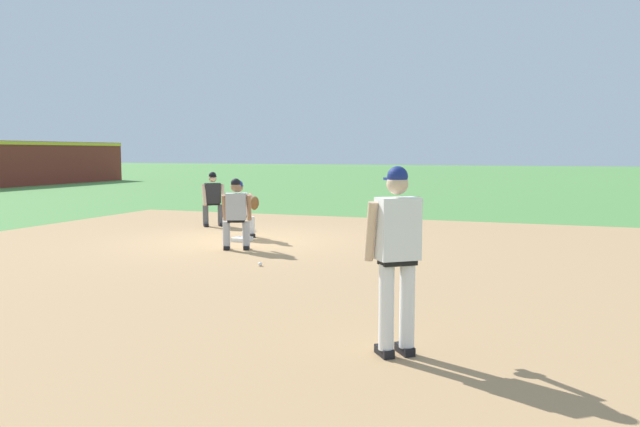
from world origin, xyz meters
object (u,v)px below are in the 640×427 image
(first_base_bag, at_px, (242,239))
(pitcher, at_px, (397,249))
(baseball, at_px, (260,264))
(baserunner, at_px, (236,211))
(umpire, at_px, (213,197))
(first_baseman, at_px, (240,207))

(first_base_bag, height_order, pitcher, pitcher)
(baseball, distance_m, baserunner, 2.08)
(pitcher, bearing_deg, umpire, 38.87)
(first_baseman, relative_size, baserunner, 0.92)
(first_baseman, bearing_deg, pitcher, -142.62)
(umpire, bearing_deg, baserunner, -143.84)
(first_base_bag, xyz_separation_m, pitcher, (-6.47, -5.02, 1.01))
(first_base_bag, xyz_separation_m, first_baseman, (0.46, 0.28, 0.69))
(first_baseman, xyz_separation_m, umpire, (1.78, 1.73, 0.06))
(first_baseman, bearing_deg, umpire, 44.12)
(baseball, bearing_deg, baserunner, 39.80)
(pitcher, distance_m, umpire, 11.20)
(baseball, distance_m, pitcher, 5.20)
(first_base_bag, bearing_deg, baserunner, -157.99)
(first_baseman, bearing_deg, baserunner, -155.22)
(baseball, relative_size, first_baseman, 0.06)
(pitcher, bearing_deg, first_baseman, 37.38)
(umpire, bearing_deg, first_baseman, -135.88)
(pitcher, height_order, baserunner, pitcher)
(first_base_bag, xyz_separation_m, umpire, (2.24, 2.01, 0.75))
(first_base_bag, height_order, baseball, first_base_bag)
(first_base_bag, xyz_separation_m, baseball, (-2.61, -1.69, -0.01))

